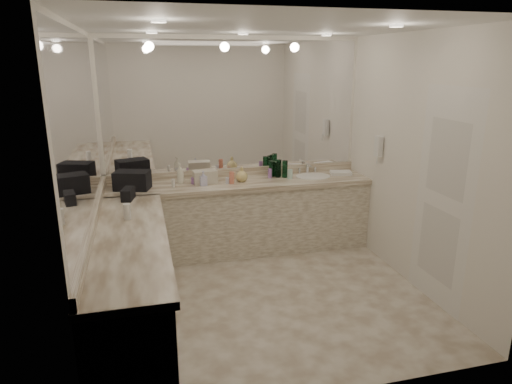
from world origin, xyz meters
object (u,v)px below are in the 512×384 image
object	(u,v)px
cream_cosmetic_case	(205,176)
soap_bottle_b	(203,178)
soap_bottle_c	(242,174)
black_toiletry_bag	(132,180)
hand_towel	(341,173)
sink	(313,177)
soap_bottle_a	(180,174)
wall_phone	(379,146)

from	to	relation	value
cream_cosmetic_case	soap_bottle_b	bearing A→B (deg)	-112.47
cream_cosmetic_case	soap_bottle_c	bearing A→B (deg)	-9.12
black_toiletry_bag	soap_bottle_b	distance (m)	0.80
cream_cosmetic_case	black_toiletry_bag	bearing A→B (deg)	-179.73
black_toiletry_bag	hand_towel	distance (m)	2.60
cream_cosmetic_case	hand_towel	bearing A→B (deg)	-4.35
sink	cream_cosmetic_case	bearing A→B (deg)	178.77
sink	soap_bottle_a	size ratio (longest dim) A/B	1.88
black_toiletry_bag	cream_cosmetic_case	world-z (taller)	black_toiletry_bag
soap_bottle_a	soap_bottle_b	distance (m)	0.31
sink	soap_bottle_a	bearing A→B (deg)	176.65
sink	wall_phone	xyz separation A→B (m)	(0.61, -0.50, 0.46)
black_toiletry_bag	hand_towel	xyz separation A→B (m)	(2.59, 0.05, -0.09)
wall_phone	sink	bearing A→B (deg)	140.43
wall_phone	soap_bottle_b	distance (m)	2.08
wall_phone	soap_bottle_a	size ratio (longest dim) A/B	1.03
wall_phone	soap_bottle_a	world-z (taller)	wall_phone
black_toiletry_bag	hand_towel	world-z (taller)	black_toiletry_bag
soap_bottle_b	soap_bottle_c	distance (m)	0.48
sink	cream_cosmetic_case	world-z (taller)	cream_cosmetic_case
sink	soap_bottle_b	xyz separation A→B (m)	(-1.40, -0.08, 0.09)
hand_towel	black_toiletry_bag	bearing A→B (deg)	-178.79
cream_cosmetic_case	soap_bottle_a	xyz separation A→B (m)	(-0.28, 0.07, 0.04)
sink	wall_phone	bearing A→B (deg)	-39.57
cream_cosmetic_case	hand_towel	size ratio (longest dim) A/B	1.07
wall_phone	soap_bottle_b	world-z (taller)	wall_phone
wall_phone	cream_cosmetic_case	world-z (taller)	wall_phone
black_toiletry_bag	soap_bottle_c	distance (m)	1.28
hand_towel	wall_phone	bearing A→B (deg)	-67.39
hand_towel	soap_bottle_b	xyz separation A→B (m)	(-1.79, -0.10, 0.06)
sink	black_toiletry_bag	distance (m)	2.21
soap_bottle_a	wall_phone	bearing A→B (deg)	-14.81
black_toiletry_bag	soap_bottle_c	size ratio (longest dim) A/B	2.09
sink	cream_cosmetic_case	distance (m)	1.37
hand_towel	soap_bottle_c	world-z (taller)	soap_bottle_c
soap_bottle_b	black_toiletry_bag	bearing A→B (deg)	176.86
soap_bottle_b	cream_cosmetic_case	bearing A→B (deg)	71.59
black_toiletry_bag	soap_bottle_a	xyz separation A→B (m)	(0.55, 0.13, 0.01)
sink	soap_bottle_b	distance (m)	1.41
wall_phone	black_toiletry_bag	size ratio (longest dim) A/B	0.62
cream_cosmetic_case	soap_bottle_c	size ratio (longest dim) A/B	1.51
soap_bottle_b	soap_bottle_a	bearing A→B (deg)	144.90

